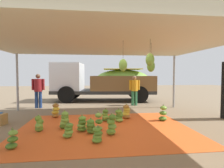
# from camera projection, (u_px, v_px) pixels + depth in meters

# --- Properties ---
(ground_plane) EXTENTS (40.00, 40.00, 0.00)m
(ground_plane) POSITION_uv_depth(u_px,v_px,m) (100.00, 110.00, 8.62)
(ground_plane) COLOR #7F6B51
(tarp_orange) EXTENTS (5.23, 4.03, 0.01)m
(tarp_orange) POSITION_uv_depth(u_px,v_px,m) (105.00, 128.00, 5.64)
(tarp_orange) COLOR #E05B23
(tarp_orange) RESTS_ON ground
(tent_canopy) EXTENTS (8.00, 7.00, 2.70)m
(tent_canopy) POSITION_uv_depth(u_px,v_px,m) (106.00, 43.00, 5.43)
(tent_canopy) COLOR #9EA0A5
(tent_canopy) RESTS_ON ground
(banana_bunch_0) EXTENTS (0.41, 0.43, 0.48)m
(banana_bunch_0) POSITION_uv_depth(u_px,v_px,m) (119.00, 116.00, 6.43)
(banana_bunch_0) COLOR #75A83D
(banana_bunch_0) RESTS_ON tarp_orange
(banana_bunch_1) EXTENTS (0.37, 0.37, 0.59)m
(banana_bunch_1) POSITION_uv_depth(u_px,v_px,m) (56.00, 111.00, 7.05)
(banana_bunch_1) COLOR #996628
(banana_bunch_1) RESTS_ON tarp_orange
(banana_bunch_2) EXTENTS (0.35, 0.36, 0.43)m
(banana_bunch_2) POSITION_uv_depth(u_px,v_px,m) (97.00, 135.00, 4.43)
(banana_bunch_2) COLOR #60932D
(banana_bunch_2) RESTS_ON tarp_orange
(banana_bunch_3) EXTENTS (0.41, 0.42, 0.56)m
(banana_bunch_3) POSITION_uv_depth(u_px,v_px,m) (126.00, 112.00, 6.88)
(banana_bunch_3) COLOR #996628
(banana_bunch_3) RESTS_ON tarp_orange
(banana_bunch_4) EXTENTS (0.35, 0.36, 0.57)m
(banana_bunch_4) POSITION_uv_depth(u_px,v_px,m) (65.00, 121.00, 5.59)
(banana_bunch_4) COLOR #477523
(banana_bunch_4) RESTS_ON tarp_orange
(banana_bunch_5) EXTENTS (0.41, 0.41, 0.58)m
(banana_bunch_5) POSITION_uv_depth(u_px,v_px,m) (163.00, 114.00, 6.56)
(banana_bunch_5) COLOR #477523
(banana_bunch_5) RESTS_ON tarp_orange
(banana_bunch_6) EXTENTS (0.33, 0.31, 0.44)m
(banana_bunch_6) POSITION_uv_depth(u_px,v_px,m) (68.00, 131.00, 4.78)
(banana_bunch_6) COLOR #6B9E38
(banana_bunch_6) RESTS_ON tarp_orange
(banana_bunch_7) EXTENTS (0.38, 0.38, 0.49)m
(banana_bunch_7) POSITION_uv_depth(u_px,v_px,m) (82.00, 124.00, 5.33)
(banana_bunch_7) COLOR #60932D
(banana_bunch_7) RESTS_ON tarp_orange
(banana_bunch_8) EXTENTS (0.37, 0.39, 0.45)m
(banana_bunch_8) POSITION_uv_depth(u_px,v_px,m) (91.00, 127.00, 5.10)
(banana_bunch_8) COLOR #518428
(banana_bunch_8) RESTS_ON tarp_orange
(banana_bunch_9) EXTENTS (0.34, 0.35, 0.47)m
(banana_bunch_9) POSITION_uv_depth(u_px,v_px,m) (12.00, 140.00, 4.07)
(banana_bunch_9) COLOR #477523
(banana_bunch_9) RESTS_ON tarp_orange
(banana_bunch_10) EXTENTS (0.36, 0.40, 0.48)m
(banana_bunch_10) POSITION_uv_depth(u_px,v_px,m) (105.00, 116.00, 6.46)
(banana_bunch_10) COLOR #477523
(banana_bunch_10) RESTS_ON tarp_orange
(banana_bunch_11) EXTENTS (0.31, 0.28, 0.51)m
(banana_bunch_11) POSITION_uv_depth(u_px,v_px,m) (39.00, 124.00, 5.26)
(banana_bunch_11) COLOR #60932D
(banana_bunch_11) RESTS_ON tarp_orange
(banana_bunch_12) EXTENTS (0.34, 0.36, 0.58)m
(banana_bunch_12) POSITION_uv_depth(u_px,v_px,m) (99.00, 123.00, 5.38)
(banana_bunch_12) COLOR #75A83D
(banana_bunch_12) RESTS_ON tarp_orange
(banana_bunch_13) EXTENTS (0.33, 0.35, 0.60)m
(banana_bunch_13) POSITION_uv_depth(u_px,v_px,m) (112.00, 125.00, 5.03)
(banana_bunch_13) COLOR #60932D
(banana_bunch_13) RESTS_ON tarp_orange
(cargo_truck_main) EXTENTS (6.57, 2.98, 2.40)m
(cargo_truck_main) POSITION_uv_depth(u_px,v_px,m) (102.00, 81.00, 11.75)
(cargo_truck_main) COLOR #2D2D2D
(cargo_truck_main) RESTS_ON ground
(worker_0) EXTENTS (0.63, 0.38, 1.71)m
(worker_0) POSITION_uv_depth(u_px,v_px,m) (38.00, 88.00, 9.09)
(worker_0) COLOR navy
(worker_0) RESTS_ON ground
(worker_1) EXTENTS (0.59, 0.36, 1.62)m
(worker_1) POSITION_uv_depth(u_px,v_px,m) (134.00, 88.00, 9.88)
(worker_1) COLOR #337A4C
(worker_1) RESTS_ON ground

